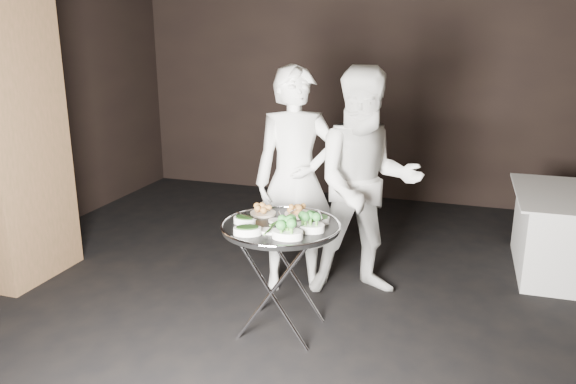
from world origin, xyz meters
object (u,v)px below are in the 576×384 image
(waiter_right, at_px, (366,184))
(waiter_left, at_px, (296,180))
(serving_tray, at_px, (281,226))
(tray_stand, at_px, (281,274))

(waiter_right, bearing_deg, waiter_left, 164.36)
(serving_tray, height_order, waiter_right, waiter_right)
(tray_stand, bearing_deg, waiter_right, 61.78)
(waiter_left, xyz_separation_m, waiter_right, (0.54, 0.06, 0.00))
(waiter_right, bearing_deg, serving_tray, -139.77)
(tray_stand, distance_m, waiter_right, 0.99)
(serving_tray, relative_size, waiter_left, 0.45)
(tray_stand, distance_m, serving_tray, 0.34)
(serving_tray, bearing_deg, waiter_left, 99.89)
(tray_stand, xyz_separation_m, waiter_right, (0.41, 0.77, 0.46))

